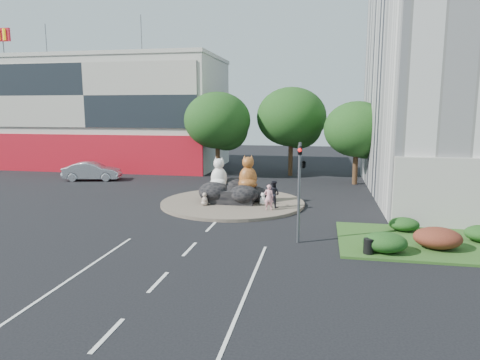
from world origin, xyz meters
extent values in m
plane|color=black|center=(0.00, 0.00, 0.00)|extent=(120.00, 120.00, 0.00)
cylinder|color=brown|center=(0.00, 10.00, 0.10)|extent=(10.00, 10.00, 0.20)
cube|color=beige|center=(-18.00, 28.00, 6.00)|extent=(25.00, 12.00, 12.00)
cube|color=#B3101E|center=(-18.00, 21.95, 2.00)|extent=(25.00, 0.30, 4.00)
cube|color=#B2AD9E|center=(-18.00, 21.90, 8.00)|extent=(24.00, 0.15, 6.50)
cube|color=beige|center=(-18.00, 28.00, 12.20)|extent=(25.20, 12.20, 0.40)
cylinder|color=#595B60|center=(-26.00, 28.00, 14.40)|extent=(0.10, 0.10, 4.00)
cylinder|color=#595B60|center=(-15.00, 30.00, 14.90)|extent=(0.10, 0.10, 5.00)
cube|color=#B3101E|center=(-28.50, 24.00, 14.60)|extent=(1.80, 0.25, 1.40)
cube|color=#2D4F1A|center=(12.00, 3.00, 0.06)|extent=(10.00, 6.00, 0.12)
cylinder|color=#382314|center=(-4.00, 22.00, 1.87)|extent=(0.44, 0.44, 3.74)
ellipsoid|color=#183E13|center=(-4.00, 22.00, 5.53)|extent=(6.46, 6.46, 5.49)
sphere|color=#183E13|center=(-3.20, 22.50, 4.68)|extent=(4.25, 4.25, 4.25)
sphere|color=#183E13|center=(-4.70, 21.70, 4.93)|extent=(3.74, 3.74, 3.74)
cylinder|color=#382314|center=(3.00, 24.00, 1.98)|extent=(0.44, 0.44, 3.96)
ellipsoid|color=#183E13|center=(3.00, 24.00, 5.85)|extent=(6.84, 6.84, 5.81)
sphere|color=#183E13|center=(3.80, 24.50, 4.95)|extent=(4.50, 4.50, 4.50)
sphere|color=#183E13|center=(2.30, 23.70, 5.22)|extent=(3.96, 3.96, 3.96)
cylinder|color=#382314|center=(9.00, 20.00, 1.65)|extent=(0.44, 0.44, 3.30)
ellipsoid|color=#183E13|center=(9.00, 20.00, 4.88)|extent=(5.70, 5.70, 4.84)
sphere|color=#183E13|center=(9.80, 20.50, 4.12)|extent=(3.75, 3.75, 3.75)
sphere|color=#183E13|center=(8.30, 19.70, 4.35)|extent=(3.30, 3.30, 3.30)
ellipsoid|color=#183E13|center=(9.00, 1.00, 0.57)|extent=(2.00, 1.60, 0.90)
ellipsoid|color=#552016|center=(11.50, 2.00, 0.61)|extent=(2.20, 1.76, 0.99)
ellipsoid|color=#183E13|center=(10.50, 4.80, 0.48)|extent=(1.60, 1.28, 0.72)
cylinder|color=#595B60|center=(5.00, 2.00, 2.50)|extent=(0.14, 0.14, 5.00)
imported|color=black|center=(5.00, 2.00, 4.20)|extent=(0.21, 0.26, 1.30)
imported|color=black|center=(5.20, 2.00, 4.00)|extent=(0.26, 1.24, 0.50)
sphere|color=red|center=(5.00, 1.82, 4.65)|extent=(0.18, 0.18, 0.18)
cylinder|color=#595B60|center=(13.00, 8.00, 4.00)|extent=(0.18, 0.18, 8.00)
cylinder|color=#595B60|center=(12.00, 8.00, 8.00)|extent=(2.00, 0.12, 0.12)
cube|color=silver|center=(11.00, 8.00, 7.90)|extent=(0.50, 0.22, 0.12)
imported|color=pink|center=(2.80, 7.91, 1.02)|extent=(0.64, 0.45, 1.65)
imported|color=black|center=(3.01, 8.73, 1.10)|extent=(1.10, 1.03, 1.80)
imported|color=#B7B9C0|center=(-15.02, 17.56, 0.86)|extent=(5.47, 2.89, 1.71)
cylinder|color=black|center=(8.24, 0.60, 0.47)|extent=(0.60, 0.60, 0.69)
camera|label=1|loc=(6.02, -18.71, 6.56)|focal=32.00mm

